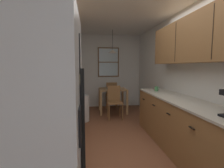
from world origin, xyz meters
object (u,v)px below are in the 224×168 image
(dining_table, at_px, (113,93))
(trash_bin, at_px, (83,108))
(storage_canister, at_px, (57,98))
(refrigerator, at_px, (30,145))
(stove_range, at_px, (49,153))
(table_serving_bowl, at_px, (110,88))
(microwave_over_range, at_px, (33,43))
(dining_chair_near, at_px, (114,100))
(mug_by_coffeemaker, at_px, (156,89))
(dining_chair_far, at_px, (111,94))

(dining_table, bearing_deg, trash_bin, -139.61)
(trash_bin, bearing_deg, storage_canister, -98.77)
(refrigerator, relative_size, stove_range, 1.64)
(dining_table, bearing_deg, table_serving_bowl, -145.70)
(microwave_over_range, xyz_separation_m, dining_table, (1.30, 3.30, -1.07))
(refrigerator, height_order, stove_range, refrigerator)
(stove_range, xyz_separation_m, microwave_over_range, (-0.11, 0.00, 1.22))
(microwave_over_range, height_order, table_serving_bowl, microwave_over_range)
(refrigerator, distance_m, trash_bin, 3.30)
(refrigerator, distance_m, dining_chair_near, 3.61)
(stove_range, distance_m, dining_table, 3.51)
(stove_range, bearing_deg, table_serving_bowl, 71.32)
(trash_bin, bearing_deg, mug_by_coffeemaker, -27.95)
(microwave_over_range, xyz_separation_m, dining_chair_near, (1.27, 2.71, -1.19))
(dining_chair_near, relative_size, trash_bin, 1.31)
(dining_chair_far, bearing_deg, microwave_over_range, -109.08)
(refrigerator, distance_m, stove_range, 0.83)
(stove_range, distance_m, microwave_over_range, 1.22)
(storage_canister, bearing_deg, dining_chair_far, 69.43)
(stove_range, bearing_deg, dining_chair_far, 72.43)
(microwave_over_range, distance_m, dining_table, 3.70)
(stove_range, height_order, storage_canister, stove_range)
(refrigerator, bearing_deg, storage_canister, 92.19)
(trash_bin, relative_size, table_serving_bowl, 3.63)
(dining_chair_far, bearing_deg, refrigerator, -104.49)
(stove_range, relative_size, dining_table, 1.31)
(table_serving_bowl, bearing_deg, refrigerator, -104.92)
(refrigerator, relative_size, dining_chair_far, 2.01)
(stove_range, relative_size, trash_bin, 1.60)
(storage_canister, relative_size, mug_by_coffeemaker, 1.56)
(storage_canister, bearing_deg, table_serving_bowl, 67.40)
(refrigerator, xyz_separation_m, dining_chair_near, (1.11, 3.41, -0.40))
(refrigerator, relative_size, table_serving_bowl, 9.53)
(stove_range, xyz_separation_m, trash_bin, (0.29, 2.54, -0.13))
(mug_by_coffeemaker, bearing_deg, storage_canister, -151.18)
(dining_chair_near, bearing_deg, dining_table, 86.88)
(stove_range, bearing_deg, storage_canister, 90.54)
(microwave_over_range, relative_size, dining_table, 0.68)
(dining_chair_near, bearing_deg, table_serving_bowl, 96.59)
(dining_chair_near, height_order, dining_chair_far, same)
(trash_bin, relative_size, storage_canister, 3.89)
(dining_table, distance_m, dining_chair_near, 0.60)
(dining_chair_far, bearing_deg, table_serving_bowl, -101.82)
(trash_bin, distance_m, table_serving_bowl, 1.14)
(microwave_over_range, distance_m, mug_by_coffeemaker, 2.74)
(dining_chair_near, xyz_separation_m, table_serving_bowl, (-0.06, 0.52, 0.28))
(dining_table, xyz_separation_m, storage_canister, (-1.19, -2.70, 0.37))
(mug_by_coffeemaker, height_order, table_serving_bowl, mug_by_coffeemaker)
(dining_table, bearing_deg, dining_chair_far, 85.76)
(microwave_over_range, bearing_deg, dining_chair_far, 70.92)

